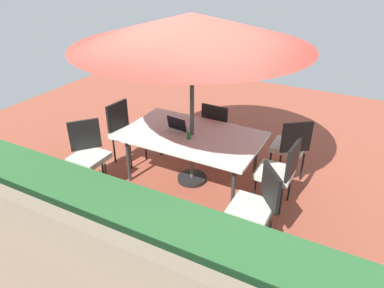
{
  "coord_description": "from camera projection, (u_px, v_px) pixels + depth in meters",
  "views": [
    {
      "loc": [
        -2.09,
        3.96,
        3.04
      ],
      "look_at": [
        0.0,
        0.0,
        0.62
      ],
      "focal_mm": 33.08,
      "sensor_mm": 36.0,
      "label": 1
    }
  ],
  "objects": [
    {
      "name": "cup",
      "position": [
        189.0,
        136.0,
        4.87
      ],
      "size": [
        0.06,
        0.06,
        0.09
      ],
      "primitive_type": "cylinder",
      "color": "#286B33",
      "rests_on": "dining_table"
    },
    {
      "name": "patio_umbrella",
      "position": [
        192.0,
        30.0,
        4.33
      ],
      "size": [
        3.04,
        3.04,
        2.42
      ],
      "color": "#4C4C4C",
      "rests_on": "ground_plane"
    },
    {
      "name": "chair_northeast",
      "position": [
        88.0,
        152.0,
        5.03
      ],
      "size": [
        0.59,
        0.58,
        0.98
      ],
      "rotation": [
        0.0,
        0.0,
        4.01
      ],
      "color": "silver",
      "rests_on": "ground_plane"
    },
    {
      "name": "laptop",
      "position": [
        180.0,
        126.0,
        5.14
      ],
      "size": [
        0.35,
        0.28,
        0.21
      ],
      "rotation": [
        0.0,
        0.0,
        -0.12
      ],
      "color": "#B7B7BC",
      "rests_on": "dining_table"
    },
    {
      "name": "hedge_row",
      "position": [
        75.0,
        250.0,
        3.28
      ],
      "size": [
        6.3,
        0.87,
        1.23
      ],
      "primitive_type": "cube",
      "color": "#2D6633",
      "rests_on": "ground_plane"
    },
    {
      "name": "chair_west",
      "position": [
        280.0,
        170.0,
        4.6
      ],
      "size": [
        0.47,
        0.46,
        0.98
      ],
      "rotation": [
        0.0,
        0.0,
        1.5
      ],
      "color": "silver",
      "rests_on": "ground_plane"
    },
    {
      "name": "chair_northwest",
      "position": [
        257.0,
        204.0,
        3.99
      ],
      "size": [
        0.58,
        0.58,
        0.98
      ],
      "rotation": [
        0.0,
        0.0,
        2.25
      ],
      "color": "silver",
      "rests_on": "ground_plane"
    },
    {
      "name": "chair_east",
      "position": [
        125.0,
        130.0,
        5.66
      ],
      "size": [
        0.48,
        0.47,
        0.98
      ],
      "rotation": [
        0.0,
        0.0,
        4.6
      ],
      "color": "silver",
      "rests_on": "ground_plane"
    },
    {
      "name": "ground_plane",
      "position": [
        192.0,
        180.0,
        5.39
      ],
      "size": [
        10.0,
        10.0,
        0.02
      ],
      "primitive_type": "cube",
      "color": "#9E4C38"
    },
    {
      "name": "dining_table",
      "position": [
        192.0,
        137.0,
        5.04
      ],
      "size": [
        1.96,
        1.19,
        0.78
      ],
      "color": "white",
      "rests_on": "ground_plane"
    },
    {
      "name": "chair_southwest",
      "position": [
        290.0,
        145.0,
        5.21
      ],
      "size": [
        0.58,
        0.58,
        0.98
      ],
      "rotation": [
        0.0,
        0.0,
        0.64
      ],
      "color": "silver",
      "rests_on": "ground_plane"
    },
    {
      "name": "chair_south",
      "position": [
        218.0,
        127.0,
        5.73
      ],
      "size": [
        0.46,
        0.47,
        0.98
      ],
      "rotation": [
        0.0,
        0.0,
        -0.03
      ],
      "color": "silver",
      "rests_on": "ground_plane"
    }
  ]
}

